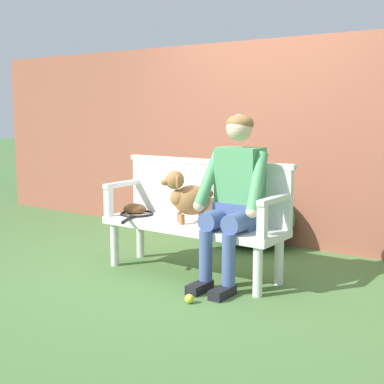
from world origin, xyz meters
name	(u,v)px	position (x,y,z in m)	size (l,w,h in m)	color
ground_plane	(192,274)	(0.00, 0.00, 0.00)	(40.00, 40.00, 0.00)	#4C753D
brick_garden_fence	(276,142)	(0.00, 1.48, 1.01)	(8.00, 0.30, 2.02)	#9E5642
hedge_bush_mid_right	(250,216)	(-0.09, 1.12, 0.30)	(0.92, 0.72, 0.60)	#337538
garden_bench	(192,230)	(0.00, 0.00, 0.37)	(1.56, 0.46, 0.43)	white
bench_backrest	(206,189)	(0.00, 0.20, 0.69)	(1.60, 0.06, 0.50)	white
bench_armrest_left_end	(117,192)	(-0.74, -0.08, 0.63)	(0.06, 0.46, 0.28)	white
bench_armrest_right_end	(270,209)	(0.74, -0.08, 0.63)	(0.06, 0.46, 0.28)	white
person_seated	(235,193)	(0.40, -0.01, 0.71)	(0.56, 0.63, 1.30)	black
dog_on_bench	(187,197)	(-0.03, -0.03, 0.65)	(0.37, 0.38, 0.43)	#AD7042
tennis_racket	(136,214)	(-0.58, -0.03, 0.44)	(0.39, 0.57, 0.03)	black
baseball_glove	(134,209)	(-0.64, 0.02, 0.48)	(0.22, 0.17, 0.09)	brown
tennis_ball	(189,299)	(0.38, -0.57, 0.03)	(0.07, 0.07, 0.07)	#CCDB33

